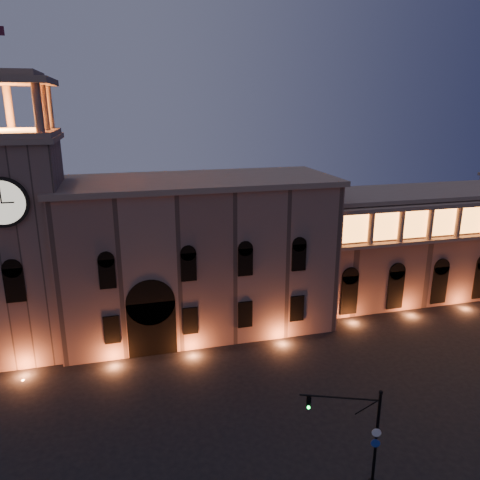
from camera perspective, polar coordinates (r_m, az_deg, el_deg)
The scene contains 5 objects.
ground at distance 39.82m, azimuth 4.23°, elevation -23.57°, with size 160.00×160.00×0.00m, color black.
government_building at distance 54.02m, azimuth -5.21°, elevation -1.79°, with size 30.80×12.80×17.60m.
clock_tower at distance 52.40m, azimuth -25.40°, elevation 0.34°, with size 9.80×9.80×32.40m.
colonnade_wing at distance 70.00m, azimuth 23.17°, elevation -0.06°, with size 40.60×11.50×14.50m.
traffic_light at distance 35.15m, azimuth 14.69°, elevation -22.06°, with size 5.19×2.28×7.59m.
Camera 1 is at (-10.36, -28.75, 25.53)m, focal length 35.00 mm.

